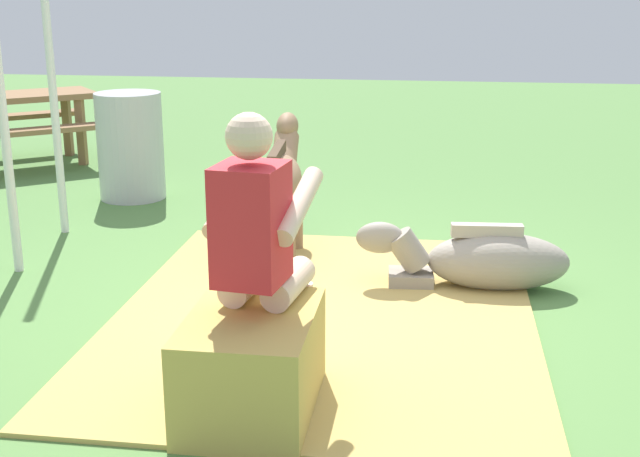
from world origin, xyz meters
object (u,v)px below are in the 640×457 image
object	(u,v)px
hay_bale	(252,365)
tent_pole_right	(52,77)
pony_standing	(279,179)
tent_pole_mid	(1,93)
water_barrel	(131,146)
pony_lying	(482,260)
person_seated	(261,244)
picnic_bench	(19,111)

from	to	relation	value
hay_bale	tent_pole_right	world-z (taller)	tent_pole_right
pony_standing	tent_pole_right	bearing A→B (deg)	76.80
hay_bale	tent_pole_mid	bearing A→B (deg)	49.65
water_barrel	pony_lying	bearing A→B (deg)	-122.76
person_seated	tent_pole_right	distance (m)	3.21
hay_bale	picnic_bench	size ratio (longest dim) A/B	0.39
person_seated	water_barrel	world-z (taller)	person_seated
pony_lying	tent_pole_right	distance (m)	3.39
hay_bale	tent_pole_mid	distance (m)	2.75
water_barrel	hay_bale	bearing A→B (deg)	-152.67
person_seated	pony_standing	distance (m)	2.03
person_seated	pony_lying	distance (m)	2.00
picnic_bench	pony_standing	bearing A→B (deg)	-129.53
picnic_bench	person_seated	bearing A→B (deg)	-142.87
pony_lying	tent_pole_right	world-z (taller)	tent_pole_right
water_barrel	pony_standing	bearing A→B (deg)	-133.17
water_barrel	picnic_bench	xyz separation A→B (m)	(1.16, 1.62, 0.11)
tent_pole_right	picnic_bench	size ratio (longest dim) A/B	1.20
pony_lying	tent_pole_mid	size ratio (longest dim) A/B	0.57
water_barrel	tent_pole_right	size ratio (longest dim) A/B	0.39
water_barrel	picnic_bench	world-z (taller)	water_barrel
tent_pole_mid	person_seated	bearing A→B (deg)	-127.27
pony_standing	tent_pole_mid	xyz separation A→B (m)	(-0.49, 1.68, 0.62)
pony_standing	water_barrel	distance (m)	2.22
hay_bale	pony_standing	size ratio (longest dim) A/B	0.58
person_seated	water_barrel	distance (m)	4.02
pony_lying	tent_pole_mid	xyz separation A→B (m)	(-0.09, 3.05, 1.00)
person_seated	tent_pole_right	bearing A→B (deg)	40.55
tent_pole_right	tent_pole_mid	world-z (taller)	same
person_seated	water_barrel	size ratio (longest dim) A/B	1.44
pony_standing	pony_lying	world-z (taller)	pony_standing
pony_lying	hay_bale	bearing A→B (deg)	148.56
hay_bale	tent_pole_mid	xyz separation A→B (m)	(1.67, 1.97, 0.95)
hay_bale	picnic_bench	distance (m)	6.00
pony_standing	tent_pole_right	distance (m)	1.92
pony_standing	picnic_bench	distance (m)	4.20
hay_bale	pony_lying	size ratio (longest dim) A/B	0.58
pony_lying	water_barrel	size ratio (longest dim) A/B	1.44
pony_standing	picnic_bench	world-z (taller)	pony_standing
water_barrel	tent_pole_mid	bearing A→B (deg)	178.12
water_barrel	tent_pole_right	xyz separation A→B (m)	(-1.10, 0.15, 0.72)
picnic_bench	water_barrel	bearing A→B (deg)	-125.48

